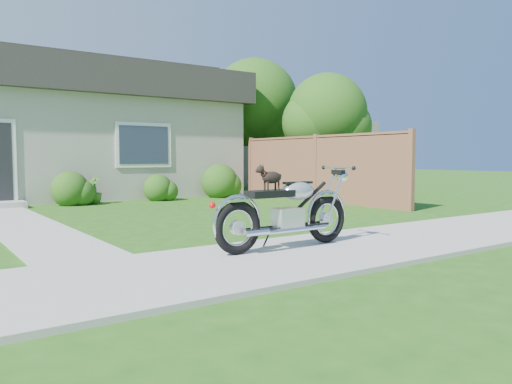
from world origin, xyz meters
TOP-DOWN VIEW (x-y plane):
  - ground at (0.00, 0.00)m, footprint 80.00×80.00m
  - sidewalk at (0.00, 0.00)m, footprint 24.00×2.20m
  - walkway at (-1.50, 5.00)m, footprint 1.20×8.00m
  - house at (-0.00, 11.99)m, footprint 12.60×7.03m
  - fence at (6.30, 5.75)m, footprint 0.12×6.62m
  - tree_near at (8.22, 7.16)m, footprint 2.65×2.59m
  - tree_far at (7.69, 10.51)m, footprint 3.21×3.21m
  - shrub_row at (0.21, 8.50)m, footprint 11.15×1.13m
  - potted_plant_right at (0.90, 8.55)m, footprint 0.55×0.55m
  - motorcycle_with_dog at (0.93, 0.33)m, footprint 2.22×0.60m

SIDE VIEW (x-z plane):
  - ground at x=0.00m, z-range 0.00..0.00m
  - walkway at x=-1.50m, z-range 0.00..0.03m
  - sidewalk at x=0.00m, z-range 0.00..0.04m
  - potted_plant_right at x=0.90m, z-range 0.00..0.73m
  - shrub_row at x=0.21m, z-range -0.14..0.99m
  - motorcycle_with_dog at x=0.93m, z-range -0.01..1.08m
  - fence at x=6.30m, z-range -0.01..1.89m
  - house at x=0.00m, z-range -0.09..4.41m
  - tree_near at x=8.22m, z-range 0.56..4.54m
  - tree_far at x=7.69m, z-range 0.70..5.61m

